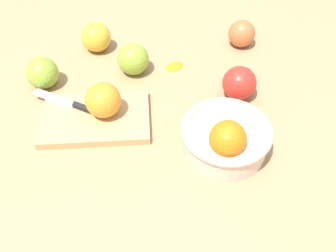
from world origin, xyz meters
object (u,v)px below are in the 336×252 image
object	(u,v)px
cutting_board	(96,118)
orange_on_board	(103,100)
apple_front_center	(133,59)
apple_front_left	(242,34)
apple_front_right	(42,73)
knife	(70,103)
apple_front_right_2	(96,37)
apple_mid_left	(239,84)
bowl	(226,137)

from	to	relation	value
cutting_board	orange_on_board	world-z (taller)	orange_on_board
apple_front_center	apple_front_left	distance (m)	0.30
cutting_board	apple_front_right	xyz separation A→B (m)	(0.14, -0.12, 0.03)
orange_on_board	apple_front_left	bearing A→B (deg)	-139.40
knife	apple_front_right_2	bearing A→B (deg)	-96.33
apple_mid_left	apple_front_right	bearing A→B (deg)	-5.10
apple_front_right	apple_front_right_2	size ratio (longest dim) A/B	0.97
cutting_board	apple_front_right_2	world-z (taller)	apple_front_right_2
apple_mid_left	apple_front_right_2	bearing A→B (deg)	-28.37
apple_front_center	apple_front_left	xyz separation A→B (m)	(-0.28, -0.12, -0.00)
knife	apple_front_right	xyz separation A→B (m)	(0.08, -0.09, 0.02)
apple_front_right	apple_front_left	size ratio (longest dim) A/B	1.06
apple_front_right_2	knife	bearing A→B (deg)	83.67
apple_front_right_2	cutting_board	bearing A→B (deg)	96.80
bowl	apple_mid_left	xyz separation A→B (m)	(-0.05, -0.16, -0.00)
apple_front_center	apple_front_right_2	distance (m)	0.14
apple_front_left	apple_front_right_2	size ratio (longest dim) A/B	0.92
orange_on_board	apple_front_right_2	size ratio (longest dim) A/B	0.98
knife	apple_front_right	distance (m)	0.12
cutting_board	apple_mid_left	bearing A→B (deg)	-165.83
apple_front_right	apple_front_right_2	bearing A→B (deg)	-125.39
apple_front_right	orange_on_board	bearing A→B (deg)	144.34
apple_front_left	apple_front_right_2	world-z (taller)	apple_front_right_2
apple_front_left	apple_front_right_2	bearing A→B (deg)	3.25
knife	apple_mid_left	bearing A→B (deg)	-172.78
bowl	apple_front_left	size ratio (longest dim) A/B	2.51
apple_mid_left	apple_front_left	bearing A→B (deg)	-99.41
apple_front_left	apple_front_right_2	distance (m)	0.38
bowl	apple_front_center	bearing A→B (deg)	-52.36
orange_on_board	knife	xyz separation A→B (m)	(0.08, -0.03, -0.03)
bowl	apple_front_right	xyz separation A→B (m)	(0.40, -0.20, -0.00)
bowl	apple_front_right_2	xyz separation A→B (m)	(0.30, -0.35, -0.00)
apple_front_right	apple_front_center	bearing A→B (deg)	-165.94
cutting_board	apple_front_left	distance (m)	0.45
apple_front_center	apple_mid_left	distance (m)	0.26
knife	apple_mid_left	xyz separation A→B (m)	(-0.37, -0.05, 0.02)
bowl	knife	size ratio (longest dim) A/B	1.20
bowl	apple_front_left	distance (m)	0.38
cutting_board	apple_front_center	world-z (taller)	apple_front_center
apple_front_center	apple_front_left	bearing A→B (deg)	-157.26
apple_front_right	apple_front_left	world-z (taller)	apple_front_right
cutting_board	apple_front_right	distance (m)	0.18
knife	apple_mid_left	size ratio (longest dim) A/B	1.91
knife	apple_front_right	bearing A→B (deg)	-48.13
cutting_board	knife	xyz separation A→B (m)	(0.06, -0.03, 0.01)
apple_front_center	apple_front_left	world-z (taller)	apple_front_center
knife	apple_front_right	size ratio (longest dim) A/B	1.97
cutting_board	apple_mid_left	size ratio (longest dim) A/B	2.99
apple_front_right_2	orange_on_board	bearing A→B (deg)	101.50
apple_front_right_2	apple_front_right	bearing A→B (deg)	54.61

